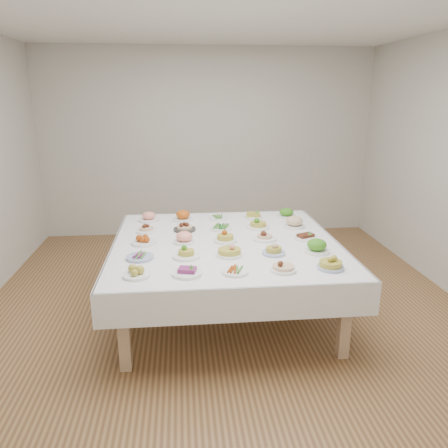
{
  "coord_description": "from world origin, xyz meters",
  "views": [
    {
      "loc": [
        -0.42,
        -4.18,
        2.11
      ],
      "look_at": [
        -0.01,
        -0.04,
        0.88
      ],
      "focal_mm": 35.0,
      "sensor_mm": 36.0,
      "label": 1
    }
  ],
  "objects": [
    {
      "name": "dish_13",
      "position": [
        0.38,
        -0.19,
        0.8
      ],
      "size": [
        0.23,
        0.23,
        0.12
      ],
      "color": "white",
      "rests_on": "display_table"
    },
    {
      "name": "dish_21",
      "position": [
        -0.41,
        0.58,
        0.8
      ],
      "size": [
        0.23,
        0.23,
        0.12
      ],
      "color": "white",
      "rests_on": "display_table"
    },
    {
      "name": "dish_7",
      "position": [
        -0.01,
        -0.6,
        0.82
      ],
      "size": [
        0.22,
        0.22,
        0.14
      ],
      "color": "white",
      "rests_on": "display_table"
    },
    {
      "name": "dish_16",
      "position": [
        -0.4,
        0.19,
        0.81
      ],
      "size": [
        0.23,
        0.23,
        0.13
      ],
      "color": "#2D2A28",
      "rests_on": "display_table"
    },
    {
      "name": "dish_11",
      "position": [
        -0.4,
        -0.2,
        0.81
      ],
      "size": [
        0.22,
        0.22,
        0.13
      ],
      "color": "white",
      "rests_on": "display_table"
    },
    {
      "name": "dish_8",
      "position": [
        0.38,
        -0.59,
        0.8
      ],
      "size": [
        0.21,
        0.21,
        0.11
      ],
      "color": "#4C66B2",
      "rests_on": "display_table"
    },
    {
      "name": "dish_12",
      "position": [
        -0.01,
        -0.2,
        0.8
      ],
      "size": [
        0.22,
        0.22,
        0.12
      ],
      "color": "white",
      "rests_on": "display_table"
    },
    {
      "name": "dish_18",
      "position": [
        0.38,
        0.2,
        0.81
      ],
      "size": [
        0.24,
        0.24,
        0.14
      ],
      "color": "white",
      "rests_on": "display_table"
    },
    {
      "name": "dish_24",
      "position": [
        0.78,
        0.6,
        0.82
      ],
      "size": [
        0.25,
        0.25,
        0.14
      ],
      "color": "white",
      "rests_on": "display_table"
    },
    {
      "name": "room_envelope",
      "position": [
        0.0,
        0.0,
        1.83
      ],
      "size": [
        5.02,
        5.02,
        2.81
      ],
      "color": "olive",
      "rests_on": "ground"
    },
    {
      "name": "dish_14",
      "position": [
        0.79,
        -0.2,
        0.79
      ],
      "size": [
        0.23,
        0.23,
        0.1
      ],
      "color": "white",
      "rests_on": "display_table"
    },
    {
      "name": "dish_1",
      "position": [
        -0.39,
        -0.98,
        0.79
      ],
      "size": [
        0.24,
        0.24,
        0.1
      ],
      "color": "white",
      "rests_on": "display_table"
    },
    {
      "name": "dish_23",
      "position": [
        0.4,
        0.59,
        0.79
      ],
      "size": [
        0.2,
        0.2,
        0.09
      ],
      "color": "white",
      "rests_on": "display_table"
    },
    {
      "name": "dish_17",
      "position": [
        -0.01,
        0.2,
        0.78
      ],
      "size": [
        0.23,
        0.23,
        0.06
      ],
      "color": "white",
      "rests_on": "display_table"
    },
    {
      "name": "dish_5",
      "position": [
        -0.79,
        -0.59,
        0.77
      ],
      "size": [
        0.24,
        0.24,
        0.05
      ],
      "color": "#4C66B2",
      "rests_on": "display_table"
    },
    {
      "name": "dish_19",
      "position": [
        0.77,
        0.2,
        0.82
      ],
      "size": [
        0.22,
        0.22,
        0.14
      ],
      "color": "white",
      "rests_on": "display_table"
    },
    {
      "name": "dish_6",
      "position": [
        -0.39,
        -0.59,
        0.81
      ],
      "size": [
        0.24,
        0.24,
        0.13
      ],
      "color": "white",
      "rests_on": "display_table"
    },
    {
      "name": "dish_20",
      "position": [
        -0.79,
        0.6,
        0.81
      ],
      "size": [
        0.23,
        0.23,
        0.12
      ],
      "color": "white",
      "rests_on": "display_table"
    },
    {
      "name": "dish_3",
      "position": [
        0.38,
        -0.98,
        0.8
      ],
      "size": [
        0.21,
        0.21,
        0.12
      ],
      "color": "white",
      "rests_on": "display_table"
    },
    {
      "name": "dish_22",
      "position": [
        -0.01,
        0.59,
        0.77
      ],
      "size": [
        0.2,
        0.2,
        0.05
      ],
      "color": "white",
      "rests_on": "display_table"
    },
    {
      "name": "dish_4",
      "position": [
        0.77,
        -0.97,
        0.81
      ],
      "size": [
        0.23,
        0.22,
        0.13
      ],
      "color": "#4C66B2",
      "rests_on": "display_table"
    },
    {
      "name": "display_table",
      "position": [
        -0.01,
        -0.19,
        0.68
      ],
      "size": [
        2.16,
        2.16,
        0.75
      ],
      "color": "white",
      "rests_on": "ground"
    },
    {
      "name": "dish_2",
      "position": [
        -0.01,
        -0.98,
        0.77
      ],
      "size": [
        0.21,
        0.21,
        0.05
      ],
      "color": "white",
      "rests_on": "display_table"
    },
    {
      "name": "dish_15",
      "position": [
        -0.79,
        0.19,
        0.79
      ],
      "size": [
        0.21,
        0.21,
        0.1
      ],
      "color": "white",
      "rests_on": "display_table"
    },
    {
      "name": "dish_10",
      "position": [
        -0.78,
        -0.19,
        0.79
      ],
      "size": [
        0.24,
        0.24,
        0.1
      ],
      "color": "white",
      "rests_on": "display_table"
    },
    {
      "name": "dish_9",
      "position": [
        0.78,
        -0.58,
        0.81
      ],
      "size": [
        0.23,
        0.23,
        0.13
      ],
      "color": "white",
      "rests_on": "display_table"
    },
    {
      "name": "dish_0",
      "position": [
        -0.78,
        -0.97,
        0.79
      ],
      "size": [
        0.22,
        0.22,
        0.09
      ],
      "color": "white",
      "rests_on": "display_table"
    }
  ]
}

